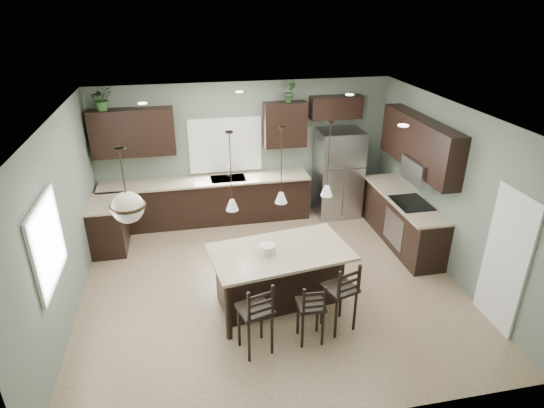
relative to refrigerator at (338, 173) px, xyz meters
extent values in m
plane|color=#9E8466|center=(-1.89, -2.29, -0.93)|extent=(6.00, 6.00, 0.00)
cube|color=white|center=(1.08, -3.84, 0.09)|extent=(0.04, 0.82, 2.04)
cube|color=white|center=(-2.29, 0.44, 0.62)|extent=(1.35, 0.02, 1.00)
cube|color=white|center=(-4.88, -3.09, 0.62)|extent=(0.02, 1.10, 1.00)
cube|color=black|center=(-4.59, -0.59, -0.48)|extent=(0.60, 0.90, 0.90)
cube|color=#B9A88C|center=(-4.57, -0.59, -0.01)|extent=(0.66, 0.96, 0.04)
cube|color=black|center=(-2.74, 0.16, -0.48)|extent=(4.20, 0.60, 0.90)
cube|color=#B9A88C|center=(-2.74, 0.14, -0.01)|extent=(4.20, 0.66, 0.04)
cube|color=gray|center=(-2.29, 0.14, 0.01)|extent=(0.70, 0.45, 0.01)
cylinder|color=silver|center=(-2.29, 0.11, 0.16)|extent=(0.02, 0.02, 0.28)
cube|color=black|center=(-4.04, 0.29, 1.02)|extent=(1.55, 0.34, 0.90)
cube|color=black|center=(-1.09, 0.29, 1.02)|extent=(0.85, 0.34, 0.90)
cube|color=black|center=(-0.04, 0.29, 1.32)|extent=(1.05, 0.34, 0.45)
cube|color=black|center=(0.81, -1.42, -0.48)|extent=(0.60, 2.35, 0.90)
cube|color=#B9A88C|center=(0.79, -1.42, -0.01)|extent=(0.66, 2.35, 0.04)
cube|color=black|center=(0.79, -1.69, 0.02)|extent=(0.58, 0.75, 0.02)
cube|color=gray|center=(0.50, -1.69, -0.48)|extent=(0.01, 0.72, 0.60)
cube|color=black|center=(0.94, -1.42, 1.02)|extent=(0.34, 2.35, 0.90)
cube|color=gray|center=(0.89, -1.69, 0.62)|extent=(0.40, 0.75, 0.40)
cube|color=#9B9CA3|center=(0.00, 0.00, 0.00)|extent=(0.90, 0.74, 1.85)
cube|color=black|center=(-1.85, -2.83, -0.46)|extent=(2.17, 1.44, 0.92)
cylinder|color=silver|center=(-2.05, -2.86, 0.07)|extent=(0.24, 0.24, 0.14)
cube|color=black|center=(-2.39, -3.76, -0.38)|extent=(0.50, 0.50, 1.10)
cube|color=black|center=(-1.63, -3.71, -0.44)|extent=(0.37, 0.37, 0.96)
cube|color=black|center=(-1.17, -3.54, -0.38)|extent=(0.51, 0.51, 1.10)
imported|color=#274E22|center=(-4.50, 0.26, 1.69)|extent=(0.49, 0.46, 0.43)
imported|color=#2B5224|center=(-1.00, 0.26, 1.68)|extent=(0.22, 0.18, 0.40)
plane|color=slate|center=(-1.89, 0.46, 0.48)|extent=(6.00, 0.00, 6.00)
plane|color=slate|center=(-1.89, -5.04, 0.48)|extent=(6.00, 0.00, 6.00)
plane|color=slate|center=(-4.89, -2.29, 0.48)|extent=(0.00, 5.50, 5.50)
plane|color=slate|center=(1.11, -2.29, 0.48)|extent=(0.00, 5.50, 5.50)
plane|color=white|center=(-1.89, -2.29, 1.87)|extent=(6.00, 6.00, 0.00)
camera|label=1|loc=(-3.09, -8.42, 3.43)|focal=30.00mm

